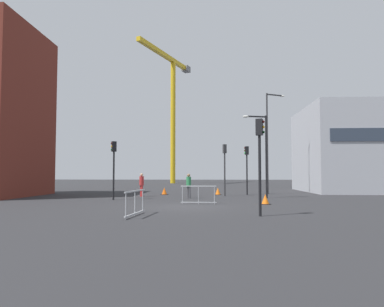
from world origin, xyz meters
TOP-DOWN VIEW (x-y plane):
  - ground at (0.00, 0.00)m, footprint 160.00×160.00m
  - office_block at (15.53, 16.38)m, footprint 9.82×10.94m
  - construction_crane at (-5.61, 43.76)m, footprint 7.32×17.43m
  - streetlamp_tall at (6.58, 12.29)m, footprint 1.80×0.92m
  - streetlamp_short at (5.23, 6.83)m, footprint 1.80×0.56m
  - traffic_light_near at (4.45, 10.82)m, footprint 0.39×0.30m
  - traffic_light_verge at (-5.17, 4.57)m, footprint 0.38×0.36m
  - traffic_light_island at (2.52, 9.00)m, footprint 0.32×0.39m
  - traffic_light_far at (3.53, -4.11)m, footprint 0.39×0.32m
  - pedestrian_walking at (-0.16, 6.29)m, footprint 0.34×0.34m
  - pedestrian_waiting at (-3.96, 8.18)m, footprint 0.34×0.34m
  - safety_barrier_front at (0.72, 1.58)m, footprint 2.08×0.07m
  - safety_barrier_right_run at (-1.75, -4.35)m, footprint 0.31×2.51m
  - traffic_cone_on_verge at (-2.49, 10.62)m, footprint 0.60×0.60m
  - traffic_cone_orange at (2.01, 10.67)m, footprint 0.59×0.59m
  - traffic_cone_by_barrier at (4.60, 1.67)m, footprint 0.58×0.58m

SIDE VIEW (x-z plane):
  - ground at x=0.00m, z-range 0.00..0.00m
  - traffic_cone_by_barrier at x=4.60m, z-range -0.02..0.57m
  - traffic_cone_orange at x=2.01m, z-range -0.02..0.58m
  - traffic_cone_on_verge at x=-2.49m, z-range -0.02..0.59m
  - safety_barrier_front at x=0.72m, z-range 0.02..1.10m
  - safety_barrier_right_run at x=-1.75m, z-range 0.02..1.10m
  - pedestrian_walking at x=-0.16m, z-range 0.15..1.92m
  - pedestrian_waiting at x=-3.96m, z-range 0.15..1.95m
  - traffic_light_verge at x=-5.17m, z-range 0.68..4.66m
  - traffic_light_near at x=4.45m, z-range 0.69..4.75m
  - traffic_light_island at x=2.52m, z-range 0.70..4.79m
  - traffic_light_far at x=3.53m, z-range 0.70..4.81m
  - streetlamp_short at x=5.23m, z-range 0.63..6.66m
  - office_block at x=15.53m, z-range 0.00..8.22m
  - streetlamp_tall at x=6.58m, z-range 0.70..9.60m
  - construction_crane at x=-5.61m, z-range 3.85..26.68m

